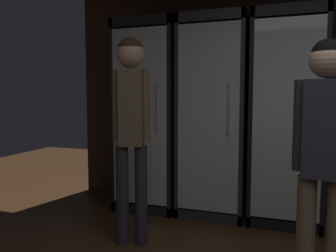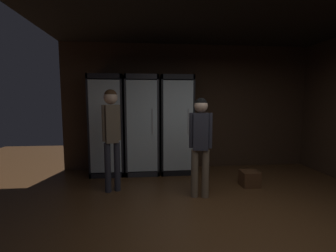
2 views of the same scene
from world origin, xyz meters
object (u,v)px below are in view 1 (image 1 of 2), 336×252
object	(u,v)px
cooler_left	(215,119)
shopper_far	(324,147)
shopper_near	(131,116)
cooler_far_left	(152,117)
cooler_center	(287,121)

from	to	relation	value
cooler_left	shopper_far	xyz separation A→B (m)	(0.93, -1.40, -0.05)
cooler_left	shopper_near	world-z (taller)	cooler_left
cooler_far_left	shopper_near	distance (m)	1.06
shopper_near	cooler_far_left	bearing A→B (deg)	102.42
cooler_left	shopper_near	xyz separation A→B (m)	(-0.49, -1.03, 0.08)
shopper_near	shopper_far	distance (m)	1.48
cooler_center	cooler_far_left	bearing A→B (deg)	-179.99
shopper_far	cooler_left	bearing A→B (deg)	123.52
cooler_far_left	cooler_left	distance (m)	0.72
shopper_far	shopper_near	bearing A→B (deg)	165.45
cooler_left	cooler_center	world-z (taller)	same
cooler_far_left	shopper_far	world-z (taller)	cooler_far_left
shopper_near	shopper_far	size ratio (longest dim) A/B	1.09
cooler_far_left	cooler_center	xyz separation A→B (m)	(1.44, 0.00, -0.01)
cooler_center	shopper_near	xyz separation A→B (m)	(-1.22, -1.03, 0.09)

